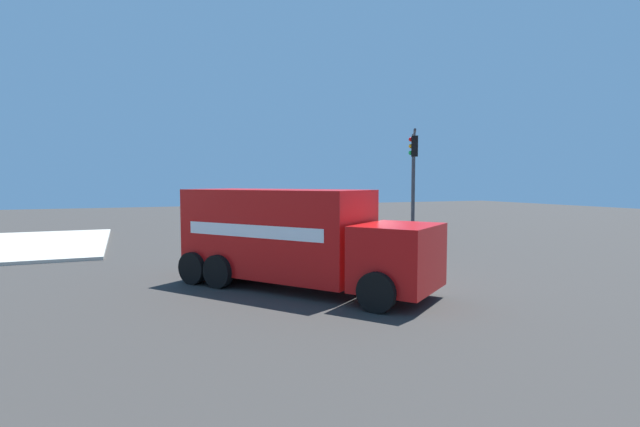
# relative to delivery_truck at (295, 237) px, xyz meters

# --- Properties ---
(ground_plane) EXTENTS (100.00, 100.00, 0.00)m
(ground_plane) POSITION_rel_delivery_truck_xyz_m (0.27, -1.92, -1.52)
(ground_plane) COLOR #33302D
(delivery_truck) EXTENTS (7.73, 6.64, 2.94)m
(delivery_truck) POSITION_rel_delivery_truck_xyz_m (0.00, 0.00, 0.00)
(delivery_truck) COLOR red
(delivery_truck) RESTS_ON ground
(traffic_light_primary) EXTENTS (3.97, 2.69, 5.79)m
(traffic_light_primary) POSITION_rel_delivery_truck_xyz_m (7.62, -9.27, 2.32)
(traffic_light_primary) COLOR #38383D
(traffic_light_primary) RESTS_ON ground
(pickup_silver) EXTENTS (2.31, 5.23, 1.38)m
(pickup_silver) POSITION_rel_delivery_truck_xyz_m (9.47, -5.55, -0.79)
(pickup_silver) COLOR #B7BABF
(pickup_silver) RESTS_ON ground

